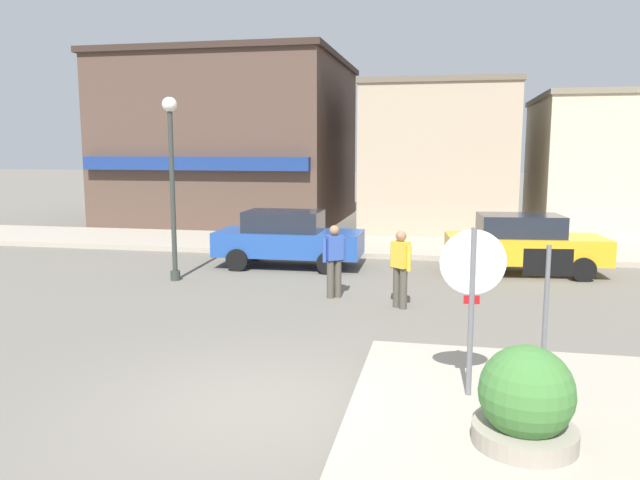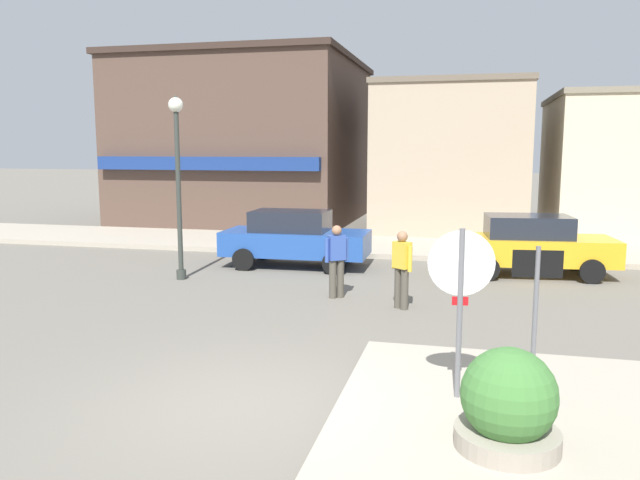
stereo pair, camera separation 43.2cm
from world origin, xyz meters
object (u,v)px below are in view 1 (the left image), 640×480
Objects in this scene: one_way_sign at (546,306)px; pedestrian_crossing_far at (400,267)px; parked_car_second at (524,243)px; stop_sign at (472,290)px; lamp_post at (171,161)px; planter at (526,407)px; parked_car_nearest at (288,238)px; pedestrian_crossing_near at (334,259)px.

one_way_sign is 1.30× the size of pedestrian_crossing_far.
parked_car_second is 5.11m from pedestrian_crossing_far.
lamp_post is (-6.93, 6.41, 1.44)m from stop_sign.
planter is at bearing -73.72° from pedestrian_crossing_far.
parked_car_nearest is 6.29m from parked_car_second.
one_way_sign is at bearing -57.42° from parked_car_nearest.
parked_car_second is 2.58× the size of pedestrian_crossing_near.
planter is (-0.36, -1.36, -0.77)m from one_way_sign.
parked_car_second is 2.58× the size of pedestrian_crossing_far.
lamp_post is 3.92m from parked_car_nearest.
one_way_sign is at bearing -55.74° from pedestrian_crossing_near.
lamp_post reaches higher than pedestrian_crossing_near.
pedestrian_crossing_near is (-3.26, 6.67, 0.31)m from planter.
parked_car_nearest is at bearing 122.58° from one_way_sign.
stop_sign is 9.90m from parked_car_nearest.
stop_sign reaches higher than parked_car_second.
parked_car_second is (6.28, 0.28, 0.00)m from parked_car_nearest.
parked_car_nearest is 3.83m from pedestrian_crossing_near.
planter is 11.25m from parked_car_nearest.
parked_car_second is at bearing 16.80° from lamp_post.
planter is 10.98m from lamp_post.
one_way_sign is 8.96m from parked_car_second.
lamp_post is 9.23m from parked_car_second.
planter is at bearing -45.78° from lamp_post.
pedestrian_crossing_far is (-2.13, 4.70, -0.46)m from one_way_sign.
parked_car_nearest is (-5.52, 8.64, -0.52)m from one_way_sign.
pedestrian_crossing_far is at bearing -124.47° from parked_car_second.
planter is 0.30× the size of parked_car_second.
planter is 7.43m from pedestrian_crossing_near.
pedestrian_crossing_near is at bearing -140.59° from parked_car_second.
one_way_sign is at bearing 5.80° from stop_sign.
parked_car_second is at bearing 85.10° from one_way_sign.
stop_sign reaches higher than pedestrian_crossing_near.
one_way_sign reaches higher than parked_car_nearest.
lamp_post is 2.82× the size of pedestrian_crossing_near.
parked_car_nearest is at bearing 130.72° from pedestrian_crossing_far.
one_way_sign is at bearing 75.14° from planter.
parked_car_nearest is at bearing 119.76° from pedestrian_crossing_near.
lamp_post is at bearing 141.10° from one_way_sign.
parked_car_second is 5.67m from pedestrian_crossing_near.
parked_car_second is at bearing 39.41° from pedestrian_crossing_near.
stop_sign is 1.43× the size of pedestrian_crossing_near.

